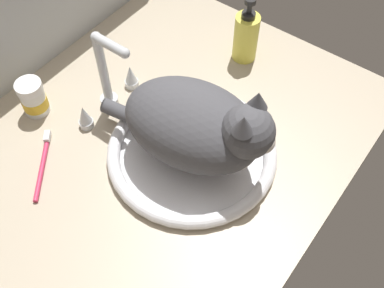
# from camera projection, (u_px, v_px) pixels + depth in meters

# --- Properties ---
(countertop) EXTENTS (1.01, 0.74, 0.03)m
(countertop) POSITION_uv_depth(u_px,v_px,m) (150.00, 156.00, 1.00)
(countertop) COLOR #B7A88E
(countertop) RESTS_ON ground
(backsplash_wall) EXTENTS (1.01, 0.02, 0.36)m
(backsplash_wall) POSITION_uv_depth(u_px,v_px,m) (7.00, 24.00, 1.00)
(backsplash_wall) COLOR #B2B7BC
(backsplash_wall) RESTS_ON ground
(sink_basin) EXTENTS (0.36, 0.36, 0.03)m
(sink_basin) POSITION_uv_depth(u_px,v_px,m) (192.00, 152.00, 0.97)
(sink_basin) COLOR white
(sink_basin) RESTS_ON countertop
(faucet) EXTENTS (0.18, 0.11, 0.21)m
(faucet) POSITION_uv_depth(u_px,v_px,m) (107.00, 82.00, 1.00)
(faucet) COLOR silver
(faucet) RESTS_ON countertop
(cat) EXTENTS (0.23, 0.38, 0.20)m
(cat) POSITION_uv_depth(u_px,v_px,m) (200.00, 126.00, 0.89)
(cat) COLOR #4C4C51
(cat) RESTS_ON sink_basin
(pill_bottle) EXTENTS (0.06, 0.06, 0.09)m
(pill_bottle) POSITION_uv_depth(u_px,v_px,m) (33.00, 98.00, 1.02)
(pill_bottle) COLOR white
(pill_bottle) RESTS_ON countertop
(soap_pump_bottle) EXTENTS (0.06, 0.06, 0.17)m
(soap_pump_bottle) POSITION_uv_depth(u_px,v_px,m) (247.00, 37.00, 1.10)
(soap_pump_bottle) COLOR #E5DB4C
(soap_pump_bottle) RESTS_ON countertop
(toothbrush) EXTENTS (0.14, 0.11, 0.02)m
(toothbrush) POSITION_uv_depth(u_px,v_px,m) (43.00, 163.00, 0.96)
(toothbrush) COLOR #D83359
(toothbrush) RESTS_ON countertop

